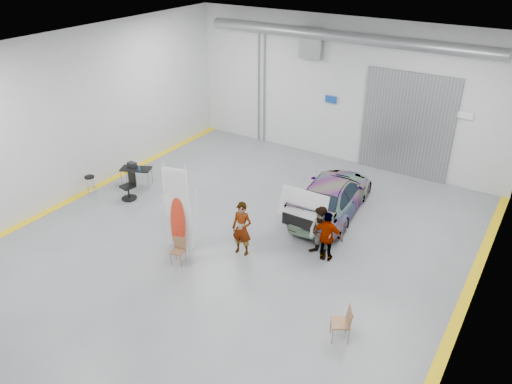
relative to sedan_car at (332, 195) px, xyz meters
The scene contains 13 objects.
ground 3.94m from the sedan_car, 116.61° to the right, with size 16.00×16.00×0.00m, color slate.
room_shell 3.91m from the sedan_car, 140.24° to the right, with size 14.02×16.18×6.01m.
sedan_car is the anchor object (origin of this frame).
person_a 3.98m from the sedan_car, 108.75° to the right, with size 0.64×0.42×1.77m, color #937650.
person_b 2.82m from the sedan_car, 72.38° to the right, with size 0.85×0.65×1.73m, color teal.
person_c 2.90m from the sedan_car, 68.11° to the right, with size 0.95×0.39×1.63m, color #9B5F33.
surfboard_display 5.61m from the sedan_car, 123.92° to the right, with size 0.82×0.38×2.97m.
folding_chair_near 5.86m from the sedan_car, 116.54° to the right, with size 0.46×0.49×0.81m.
folding_chair_far 6.20m from the sedan_car, 63.25° to the right, with size 0.61×0.74×0.96m.
shop_stool 9.03m from the sedan_car, 156.45° to the right, with size 0.38×0.38×0.75m.
work_table 7.69m from the sedan_car, 163.97° to the right, with size 1.30×1.01×0.95m.
office_chair 7.45m from the sedan_car, 155.78° to the right, with size 0.57×0.58×1.06m.
trunk_lid 2.25m from the sedan_car, 90.00° to the right, with size 1.61×0.98×0.04m, color silver.
Camera 1 is at (7.71, -10.96, 9.00)m, focal length 35.00 mm.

